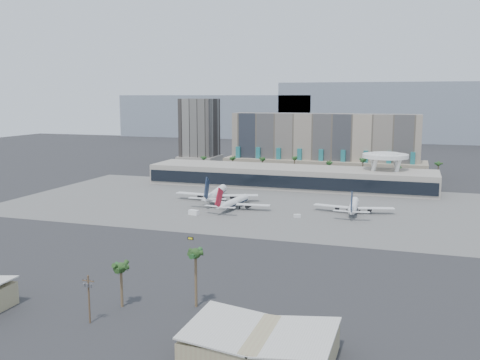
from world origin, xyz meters
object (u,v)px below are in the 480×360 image
(utility_pole, at_px, (89,295))
(airliner_right, at_px, (353,206))
(airliner_left, at_px, (216,194))
(service_vehicle_a, at_px, (194,212))
(airliner_centre, at_px, (234,202))
(service_vehicle_b, at_px, (297,216))
(taxiway_sign, at_px, (190,238))

(utility_pole, height_order, airliner_right, airliner_right)
(utility_pole, relative_size, airliner_left, 0.26)
(utility_pole, height_order, service_vehicle_a, utility_pole)
(airliner_left, height_order, airliner_centre, airliner_left)
(utility_pole, distance_m, service_vehicle_b, 128.85)
(airliner_centre, distance_m, service_vehicle_a, 22.71)
(airliner_right, bearing_deg, airliner_centre, -174.71)
(airliner_centre, relative_size, service_vehicle_a, 7.90)
(service_vehicle_a, bearing_deg, utility_pole, -65.50)
(airliner_centre, bearing_deg, airliner_right, 14.63)
(airliner_left, xyz_separation_m, taxiway_sign, (17.45, -73.86, -3.44))
(service_vehicle_a, bearing_deg, airliner_left, 106.89)
(utility_pole, relative_size, airliner_right, 0.31)
(service_vehicle_a, relative_size, taxiway_sign, 2.06)
(airliner_left, bearing_deg, taxiway_sign, -84.07)
(utility_pole, bearing_deg, service_vehicle_b, 79.32)
(airliner_left, distance_m, airliner_right, 71.64)
(utility_pole, distance_m, airliner_left, 153.18)
(service_vehicle_b, xyz_separation_m, taxiway_sign, (-30.85, -49.14, -0.27))
(utility_pole, xyz_separation_m, service_vehicle_b, (23.85, 126.46, -6.35))
(airliner_centre, bearing_deg, utility_pole, -79.76)
(airliner_centre, xyz_separation_m, service_vehicle_a, (-13.10, -18.43, -2.11))
(service_vehicle_a, bearing_deg, airliner_centre, 68.22)
(service_vehicle_a, xyz_separation_m, service_vehicle_b, (46.36, 9.27, -0.37))
(utility_pole, xyz_separation_m, service_vehicle_a, (-22.52, 117.19, -5.98))
(airliner_left, bearing_deg, service_vehicle_b, -34.46)
(utility_pole, bearing_deg, airliner_centre, 93.97)
(airliner_right, height_order, service_vehicle_a, airliner_right)
(airliner_right, bearing_deg, service_vehicle_b, -145.88)
(airliner_left, height_order, service_vehicle_b, airliner_left)
(utility_pole, xyz_separation_m, taxiway_sign, (-7.01, 77.32, -6.62))
(airliner_right, xyz_separation_m, taxiway_sign, (-53.82, -66.57, -2.84))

